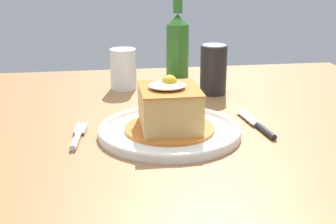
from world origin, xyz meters
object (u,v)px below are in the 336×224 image
Objects in this scene: beer_bottle_green at (178,42)px; drinking_glass at (123,72)px; main_plate at (169,130)px; fork at (77,137)px; knife at (260,127)px; soda_can at (213,69)px.

beer_bottle_green is 0.20m from drinking_glass.
fork is (-0.18, -0.00, -0.00)m from main_plate.
knife is (0.18, 0.00, -0.00)m from main_plate.
drinking_glass is at bearing 72.83° from fork.
knife is at bearing 0.24° from fork.
beer_bottle_green is (-0.09, 0.46, 0.09)m from knife.
beer_bottle_green is (0.09, 0.46, 0.09)m from main_plate.
beer_bottle_green reaches higher than drinking_glass.
soda_can is 0.20m from beer_bottle_green.
fork is 0.43m from soda_can.
main_plate reaches higher than fork.
knife is 0.62× the size of beer_bottle_green.
fork is at bearing -107.17° from drinking_glass.
soda_can reaches higher than drinking_glass.
knife is at bearing -53.74° from drinking_glass.
beer_bottle_green is at bearing 34.66° from drinking_glass.
beer_bottle_green is at bearing 107.71° from soda_can.
soda_can is 1.18× the size of drinking_glass.
fork is 1.35× the size of drinking_glass.
knife is at bearing 0.31° from main_plate.
drinking_glass is at bearing -145.34° from beer_bottle_green.
fork is 0.86× the size of knife.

